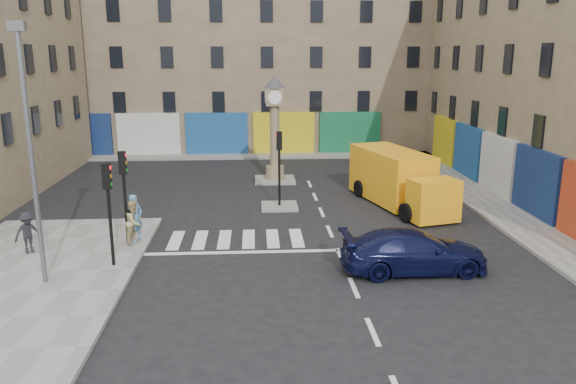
{
  "coord_description": "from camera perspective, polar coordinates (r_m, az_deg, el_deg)",
  "views": [
    {
      "loc": [
        -3.2,
        -18.99,
        7.54
      ],
      "look_at": [
        -1.86,
        3.17,
        2.0
      ],
      "focal_mm": 35.0,
      "sensor_mm": 36.0,
      "label": 1
    }
  ],
  "objects": [
    {
      "name": "sidewalk_far",
      "position": [
        41.87,
        -4.5,
        3.7
      ],
      "size": [
        32.0,
        2.4,
        0.15
      ],
      "primitive_type": "cube",
      "color": "gray",
      "rests_on": "ground"
    },
    {
      "name": "sidewalk_right",
      "position": [
        32.21,
        18.33,
        -0.11
      ],
      "size": [
        2.6,
        30.0,
        0.15
      ],
      "primitive_type": "cube",
      "color": "gray",
      "rests_on": "ground"
    },
    {
      "name": "island_near",
      "position": [
        28.03,
        -0.87,
        -1.46
      ],
      "size": [
        1.8,
        1.8,
        0.12
      ],
      "primitive_type": "cube",
      "color": "gray",
      "rests_on": "ground"
    },
    {
      "name": "sidewalk_left",
      "position": [
        20.13,
        -26.32,
        -9.29
      ],
      "size": [
        7.0,
        16.0,
        0.15
      ],
      "primitive_type": "cube",
      "color": "gray",
      "rests_on": "ground"
    },
    {
      "name": "traffic_light_left_near",
      "position": [
        20.46,
        -17.78,
        -0.58
      ],
      "size": [
        0.28,
        0.22,
        3.7
      ],
      "color": "black",
      "rests_on": "sidewalk_left"
    },
    {
      "name": "building_far",
      "position": [
        47.01,
        -4.59,
        15.14
      ],
      "size": [
        32.0,
        10.0,
        17.0
      ],
      "primitive_type": "cube",
      "color": "#8A775C",
      "rests_on": "ground"
    },
    {
      "name": "island_far",
      "position": [
        33.85,
        -1.34,
        1.24
      ],
      "size": [
        2.4,
        2.4,
        0.12
      ],
      "primitive_type": "cube",
      "color": "gray",
      "rests_on": "ground"
    },
    {
      "name": "lamp_post",
      "position": [
        19.32,
        -24.74,
        4.55
      ],
      "size": [
        0.5,
        0.25,
        8.3
      ],
      "color": "#595B60",
      "rests_on": "sidewalk_left"
    },
    {
      "name": "traffic_light_left_far",
      "position": [
        22.72,
        -16.34,
        0.94
      ],
      "size": [
        0.28,
        0.22,
        3.7
      ],
      "color": "black",
      "rests_on": "sidewalk_left"
    },
    {
      "name": "pedestrian_blue",
      "position": [
        23.26,
        -15.23,
        -2.55
      ],
      "size": [
        0.74,
        0.83,
        1.91
      ],
      "primitive_type": "imported",
      "rotation": [
        0.0,
        0.0,
        1.06
      ],
      "color": "#4F85B6",
      "rests_on": "sidewalk_left"
    },
    {
      "name": "clock_pillar",
      "position": [
        33.25,
        -1.37,
        7.11
      ],
      "size": [
        1.2,
        1.2,
        6.1
      ],
      "color": "#968362",
      "rests_on": "island_far"
    },
    {
      "name": "yellow_van",
      "position": [
        28.77,
        11.11,
        1.29
      ],
      "size": [
        4.01,
        7.7,
        2.69
      ],
      "rotation": [
        0.0,
        0.0,
        0.26
      ],
      "color": "#FFA915",
      "rests_on": "ground"
    },
    {
      "name": "pedestrian_dark",
      "position": [
        23.31,
        -24.92,
        -3.76
      ],
      "size": [
        1.17,
        1.13,
        1.6
      ],
      "primitive_type": "imported",
      "rotation": [
        0.0,
        0.0,
        0.72
      ],
      "color": "black",
      "rests_on": "sidewalk_left"
    },
    {
      "name": "navy_sedan",
      "position": [
        20.33,
        12.67,
        -5.87
      ],
      "size": [
        5.21,
        2.26,
        1.49
      ],
      "primitive_type": "imported",
      "rotation": [
        0.0,
        0.0,
        1.6
      ],
      "color": "black",
      "rests_on": "ground"
    },
    {
      "name": "ground",
      "position": [
        20.68,
        5.74,
        -7.44
      ],
      "size": [
        120.0,
        120.0,
        0.0
      ],
      "primitive_type": "plane",
      "color": "black",
      "rests_on": "ground"
    },
    {
      "name": "pedestrian_tan",
      "position": [
        23.04,
        -15.35,
        -2.94
      ],
      "size": [
        0.91,
        1.02,
        1.74
      ],
      "primitive_type": "imported",
      "rotation": [
        0.0,
        0.0,
        1.23
      ],
      "color": "tan",
      "rests_on": "sidewalk_left"
    },
    {
      "name": "traffic_light_island",
      "position": [
        27.47,
        -0.89,
        3.63
      ],
      "size": [
        0.28,
        0.22,
        3.7
      ],
      "color": "black",
      "rests_on": "island_near"
    }
  ]
}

